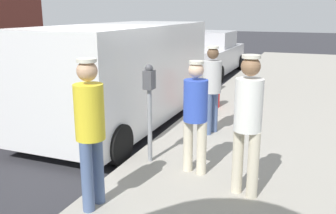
{
  "coord_description": "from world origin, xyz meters",
  "views": [
    {
      "loc": [
        3.59,
        -5.7,
        2.44
      ],
      "look_at": [
        1.65,
        -0.73,
        1.05
      ],
      "focal_mm": 39.84,
      "sensor_mm": 36.0,
      "label": 1
    }
  ],
  "objects_px": {
    "parked_van": "(124,72)",
    "parking_meter_near": "(149,97)",
    "pedestrian_in_white": "(248,117)",
    "pedestrian_in_yellow": "(90,125)",
    "pedestrian_in_blue": "(195,111)",
    "parked_sedan_ahead": "(209,55)",
    "fire_hydrant": "(215,90)",
    "pedestrian_in_gray": "(212,85)"
  },
  "relations": [
    {
      "from": "parked_van",
      "to": "parking_meter_near",
      "type": "bearing_deg",
      "value": -53.83
    },
    {
      "from": "pedestrian_in_white",
      "to": "parking_meter_near",
      "type": "bearing_deg",
      "value": 159.97
    },
    {
      "from": "parking_meter_near",
      "to": "pedestrian_in_yellow",
      "type": "xyz_separation_m",
      "value": [
        -0.06,
        -1.52,
        -0.0
      ]
    },
    {
      "from": "pedestrian_in_blue",
      "to": "parked_sedan_ahead",
      "type": "bearing_deg",
      "value": 103.91
    },
    {
      "from": "parking_meter_near",
      "to": "parked_sedan_ahead",
      "type": "relative_size",
      "value": 0.34
    },
    {
      "from": "parking_meter_near",
      "to": "fire_hydrant",
      "type": "xyz_separation_m",
      "value": [
        0.1,
        3.64,
        -0.61
      ]
    },
    {
      "from": "pedestrian_in_gray",
      "to": "pedestrian_in_yellow",
      "type": "bearing_deg",
      "value": -100.38
    },
    {
      "from": "parking_meter_near",
      "to": "pedestrian_in_gray",
      "type": "bearing_deg",
      "value": 72.69
    },
    {
      "from": "pedestrian_in_yellow",
      "to": "fire_hydrant",
      "type": "xyz_separation_m",
      "value": [
        0.16,
        5.16,
        -0.61
      ]
    },
    {
      "from": "parked_van",
      "to": "pedestrian_in_yellow",
      "type": "bearing_deg",
      "value": -68.07
    },
    {
      "from": "parking_meter_near",
      "to": "parked_sedan_ahead",
      "type": "xyz_separation_m",
      "value": [
        -1.55,
        9.23,
        -0.43
      ]
    },
    {
      "from": "pedestrian_in_gray",
      "to": "pedestrian_in_white",
      "type": "height_order",
      "value": "pedestrian_in_white"
    },
    {
      "from": "pedestrian_in_gray",
      "to": "pedestrian_in_white",
      "type": "bearing_deg",
      "value": -65.27
    },
    {
      "from": "pedestrian_in_yellow",
      "to": "fire_hydrant",
      "type": "relative_size",
      "value": 2.07
    },
    {
      "from": "pedestrian_in_blue",
      "to": "pedestrian_in_yellow",
      "type": "height_order",
      "value": "pedestrian_in_yellow"
    },
    {
      "from": "parking_meter_near",
      "to": "pedestrian_in_gray",
      "type": "xyz_separation_m",
      "value": [
        0.53,
        1.69,
        -0.08
      ]
    },
    {
      "from": "pedestrian_in_gray",
      "to": "fire_hydrant",
      "type": "relative_size",
      "value": 1.93
    },
    {
      "from": "pedestrian_in_white",
      "to": "parked_sedan_ahead",
      "type": "height_order",
      "value": "pedestrian_in_white"
    },
    {
      "from": "pedestrian_in_white",
      "to": "pedestrian_in_gray",
      "type": "bearing_deg",
      "value": 114.73
    },
    {
      "from": "parking_meter_near",
      "to": "fire_hydrant",
      "type": "height_order",
      "value": "parking_meter_near"
    },
    {
      "from": "parking_meter_near",
      "to": "pedestrian_in_blue",
      "type": "relative_size",
      "value": 0.94
    },
    {
      "from": "pedestrian_in_gray",
      "to": "fire_hydrant",
      "type": "bearing_deg",
      "value": 102.26
    },
    {
      "from": "pedestrian_in_blue",
      "to": "pedestrian_in_white",
      "type": "height_order",
      "value": "pedestrian_in_white"
    },
    {
      "from": "parked_van",
      "to": "pedestrian_in_white",
      "type": "bearing_deg",
      "value": -40.55
    },
    {
      "from": "pedestrian_in_yellow",
      "to": "parked_sedan_ahead",
      "type": "xyz_separation_m",
      "value": [
        -1.49,
        10.75,
        -0.43
      ]
    },
    {
      "from": "pedestrian_in_yellow",
      "to": "pedestrian_in_white",
      "type": "distance_m",
      "value": 1.88
    },
    {
      "from": "pedestrian_in_yellow",
      "to": "parked_van",
      "type": "bearing_deg",
      "value": 111.93
    },
    {
      "from": "pedestrian_in_yellow",
      "to": "pedestrian_in_gray",
      "type": "bearing_deg",
      "value": 79.62
    },
    {
      "from": "pedestrian_in_yellow",
      "to": "pedestrian_in_blue",
      "type": "bearing_deg",
      "value": 58.9
    },
    {
      "from": "parking_meter_near",
      "to": "pedestrian_in_white",
      "type": "bearing_deg",
      "value": -20.03
    },
    {
      "from": "fire_hydrant",
      "to": "pedestrian_in_yellow",
      "type": "bearing_deg",
      "value": -91.79
    },
    {
      "from": "pedestrian_in_blue",
      "to": "parked_van",
      "type": "xyz_separation_m",
      "value": [
        -2.27,
        2.2,
        0.08
      ]
    },
    {
      "from": "pedestrian_in_white",
      "to": "parked_van",
      "type": "relative_size",
      "value": 0.34
    },
    {
      "from": "pedestrian_in_yellow",
      "to": "pedestrian_in_white",
      "type": "height_order",
      "value": "pedestrian_in_white"
    },
    {
      "from": "pedestrian_in_gray",
      "to": "parked_sedan_ahead",
      "type": "distance_m",
      "value": 7.83
    },
    {
      "from": "pedestrian_in_gray",
      "to": "fire_hydrant",
      "type": "xyz_separation_m",
      "value": [
        -0.43,
        1.96,
        -0.53
      ]
    },
    {
      "from": "pedestrian_in_white",
      "to": "fire_hydrant",
      "type": "distance_m",
      "value": 4.5
    },
    {
      "from": "parking_meter_near",
      "to": "parked_van",
      "type": "relative_size",
      "value": 0.29
    },
    {
      "from": "parking_meter_near",
      "to": "fire_hydrant",
      "type": "distance_m",
      "value": 3.7
    },
    {
      "from": "pedestrian_in_blue",
      "to": "pedestrian_in_white",
      "type": "bearing_deg",
      "value": -28.15
    },
    {
      "from": "pedestrian_in_gray",
      "to": "fire_hydrant",
      "type": "distance_m",
      "value": 2.07
    },
    {
      "from": "pedestrian_in_blue",
      "to": "pedestrian_in_yellow",
      "type": "distance_m",
      "value": 1.61
    }
  ]
}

